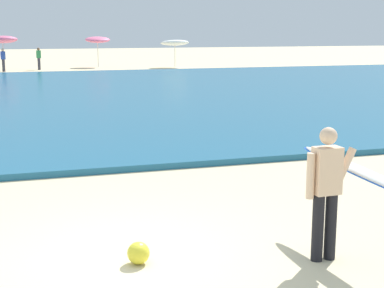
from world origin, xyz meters
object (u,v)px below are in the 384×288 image
Objects in this scene: beach_umbrella_2 at (3,39)px; beach_umbrella_3 at (98,40)px; beachgoer_near_row_left at (39,58)px; beach_ball at (138,253)px; beachgoer_near_row_mid at (3,59)px; surfer_with_board at (343,180)px; beach_umbrella_4 at (175,43)px.

beach_umbrella_3 is at bearing 16.32° from beach_umbrella_2.
beachgoer_near_row_left is 36.44m from beach_ball.
beach_umbrella_3 is 7.66m from beachgoer_near_row_mid.
beach_umbrella_4 is at bearing 77.94° from surfer_with_board.
beach_umbrella_4 is at bearing -0.77° from beach_umbrella_2.
surfer_with_board is at bearing -102.06° from beach_umbrella_4.
beachgoer_near_row_mid is (-2.41, -1.16, 0.00)m from beachgoer_near_row_left.
beach_umbrella_3 is 1.51× the size of beachgoer_near_row_mid.
beach_umbrella_4 reaches higher than beachgoer_near_row_left.
beachgoer_near_row_left is 2.67m from beachgoer_near_row_mid.
beach_umbrella_4 is 1.38× the size of beachgoer_near_row_left.
beachgoer_near_row_left is at bearing -156.75° from beach_umbrella_3.
surfer_with_board reaches higher than beach_ball.
beach_umbrella_3 reaches higher than beach_umbrella_4.
beachgoer_near_row_mid is at bearing -155.91° from beach_umbrella_3.
beach_umbrella_2 is 1.57× the size of beachgoer_near_row_left.
surfer_with_board is 37.19m from beach_umbrella_2.
beach_umbrella_3 reaches higher than beachgoer_near_row_left.
beach_umbrella_2 reaches higher than beach_ball.
beachgoer_near_row_left is 5.53× the size of beach_ball.
surfer_with_board is at bearing -82.96° from beach_umbrella_2.
beachgoer_near_row_mid is (-6.90, -3.09, -1.22)m from beach_umbrella_3.
beachgoer_near_row_left is (-10.02, 0.25, -1.00)m from beach_umbrella_4.
beach_umbrella_2 is 1.04× the size of beach_umbrella_3.
surfer_with_board is 2.75m from beach_ball.
beach_umbrella_3 reaches higher than surfer_with_board.
beach_ball is (-4.87, -38.36, -1.93)m from beach_umbrella_3.
beachgoer_near_row_mid is 35.34m from beach_ball.
beach_umbrella_2 is 36.46m from beach_ball.
beach_ball is at bearing 167.82° from surfer_with_board.
beach_umbrella_4 is (7.85, 36.73, 0.82)m from surfer_with_board.
beach_umbrella_2 reaches higher than beach_umbrella_3.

